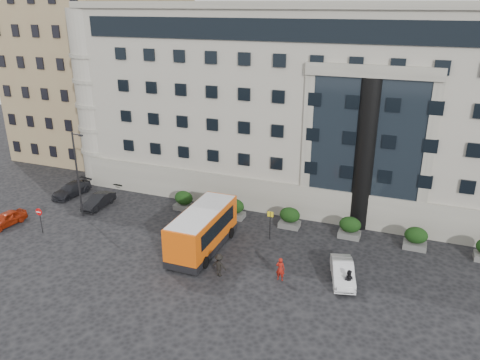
# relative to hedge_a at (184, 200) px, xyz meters

# --- Properties ---
(ground) EXTENTS (120.00, 120.00, 0.00)m
(ground) POSITION_rel_hedge_a_xyz_m (4.00, -7.80, -0.93)
(ground) COLOR black
(ground) RESTS_ON ground
(civic_building) EXTENTS (44.00, 24.00, 18.00)m
(civic_building) POSITION_rel_hedge_a_xyz_m (10.00, 14.20, 8.07)
(civic_building) COLOR #A49F91
(civic_building) RESTS_ON ground
(entrance_column) EXTENTS (1.80, 1.80, 13.00)m
(entrance_column) POSITION_rel_hedge_a_xyz_m (16.00, 2.50, 5.57)
(entrance_column) COLOR black
(entrance_column) RESTS_ON ground
(apartment_near) EXTENTS (14.00, 14.00, 20.00)m
(apartment_near) POSITION_rel_hedge_a_xyz_m (-20.00, 12.20, 9.07)
(apartment_near) COLOR #937855
(apartment_near) RESTS_ON ground
(apartment_far) EXTENTS (13.00, 13.00, 22.00)m
(apartment_far) POSITION_rel_hedge_a_xyz_m (-23.00, 30.20, 10.07)
(apartment_far) COLOR brown
(apartment_far) RESTS_ON ground
(hedge_a) EXTENTS (1.80, 1.26, 1.84)m
(hedge_a) POSITION_rel_hedge_a_xyz_m (0.00, 0.00, 0.00)
(hedge_a) COLOR #545452
(hedge_a) RESTS_ON ground
(hedge_b) EXTENTS (1.80, 1.26, 1.84)m
(hedge_b) POSITION_rel_hedge_a_xyz_m (5.20, 0.00, 0.00)
(hedge_b) COLOR #545452
(hedge_b) RESTS_ON ground
(hedge_c) EXTENTS (1.80, 1.26, 1.84)m
(hedge_c) POSITION_rel_hedge_a_xyz_m (10.40, 0.00, 0.00)
(hedge_c) COLOR #545452
(hedge_c) RESTS_ON ground
(hedge_d) EXTENTS (1.80, 1.26, 1.84)m
(hedge_d) POSITION_rel_hedge_a_xyz_m (15.60, 0.00, 0.00)
(hedge_d) COLOR #545452
(hedge_d) RESTS_ON ground
(hedge_e) EXTENTS (1.80, 1.26, 1.84)m
(hedge_e) POSITION_rel_hedge_a_xyz_m (20.80, 0.00, 0.00)
(hedge_e) COLOR #545452
(hedge_e) RESTS_ON ground
(street_lamp) EXTENTS (1.16, 0.18, 8.00)m
(street_lamp) POSITION_rel_hedge_a_xyz_m (-7.94, -4.80, 3.44)
(street_lamp) COLOR #262628
(street_lamp) RESTS_ON ground
(bus_stop_sign) EXTENTS (0.50, 0.08, 2.52)m
(bus_stop_sign) POSITION_rel_hedge_a_xyz_m (9.50, -2.80, 0.80)
(bus_stop_sign) COLOR #262628
(bus_stop_sign) RESTS_ON ground
(no_entry_sign) EXTENTS (0.64, 0.16, 2.32)m
(no_entry_sign) POSITION_rel_hedge_a_xyz_m (-9.00, -8.84, 0.72)
(no_entry_sign) COLOR #262628
(no_entry_sign) RESTS_ON ground
(minibus) EXTENTS (3.04, 7.98, 3.32)m
(minibus) POSITION_rel_hedge_a_xyz_m (5.02, -6.29, 0.90)
(minibus) COLOR #E6540A
(minibus) RESTS_ON ground
(red_truck) EXTENTS (3.30, 5.74, 2.92)m
(red_truck) POSITION_rel_hedge_a_xyz_m (-13.57, 9.34, 0.56)
(red_truck) COLOR maroon
(red_truck) RESTS_ON ground
(parked_car_a) EXTENTS (1.88, 3.78, 1.24)m
(parked_car_a) POSITION_rel_hedge_a_xyz_m (-13.00, -8.81, -0.31)
(parked_car_a) COLOR #9A230B
(parked_car_a) RESTS_ON ground
(parked_car_b) EXTENTS (1.37, 3.86, 1.27)m
(parked_car_b) POSITION_rel_hedge_a_xyz_m (-7.88, -2.55, -0.29)
(parked_car_b) COLOR black
(parked_car_b) RESTS_ON ground
(parked_car_c) EXTENTS (2.26, 4.59, 1.28)m
(parked_car_c) POSITION_rel_hedge_a_xyz_m (-12.29, -1.15, -0.29)
(parked_car_c) COLOR black
(parked_car_c) RESTS_ON ground
(parked_car_d) EXTENTS (2.89, 4.93, 1.29)m
(parked_car_d) POSITION_rel_hedge_a_xyz_m (-8.76, 4.14, -0.28)
(parked_car_d) COLOR black
(parked_car_d) RESTS_ON ground
(white_taxi) EXTENTS (2.52, 4.43, 1.38)m
(white_taxi) POSITION_rel_hedge_a_xyz_m (16.19, -6.80, -0.24)
(white_taxi) COLOR silver
(white_taxi) RESTS_ON ground
(pedestrian_a) EXTENTS (0.65, 0.43, 1.78)m
(pedestrian_a) POSITION_rel_hedge_a_xyz_m (12.07, -8.35, -0.04)
(pedestrian_a) COLOR maroon
(pedestrian_a) RESTS_ON ground
(pedestrian_b) EXTENTS (0.82, 0.65, 1.61)m
(pedestrian_b) POSITION_rel_hedge_a_xyz_m (16.74, -7.94, -0.12)
(pedestrian_b) COLOR black
(pedestrian_b) RESTS_ON ground
(pedestrian_c) EXTENTS (1.22, 0.83, 1.74)m
(pedestrian_c) POSITION_rel_hedge_a_xyz_m (7.83, -9.42, -0.06)
(pedestrian_c) COLOR black
(pedestrian_c) RESTS_ON ground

